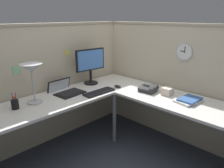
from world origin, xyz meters
The scene contains 16 objects.
ground_plane centered at (0.00, 0.00, 0.00)m, with size 6.80×6.80×0.00m, color #383D47.
cubicle_wall_back centered at (-0.36, 0.87, 0.79)m, with size 2.57×0.12×1.58m.
cubicle_wall_right centered at (0.87, -0.27, 0.79)m, with size 0.12×2.37×1.58m.
desk centered at (-0.15, -0.05, 0.63)m, with size 2.35×2.15×0.73m.
monitor centered at (0.17, 0.64, 1.02)m, with size 0.46×0.20×0.50m.
laptop centered at (-0.30, 0.59, 0.75)m, with size 0.37×0.41×0.22m.
keyboard centered at (-0.02, 0.26, 0.74)m, with size 0.43×0.14×0.02m, color black.
computer_mouse centered at (0.31, 0.24, 0.75)m, with size 0.06×0.10×0.03m, color #232326.
desk_lamp_dome centered at (-0.74, 0.54, 1.09)m, with size 0.24×0.24×0.44m.
pen_cup centered at (-0.97, 0.52, 0.78)m, with size 0.08×0.08×0.18m.
office_phone centered at (0.46, -0.16, 0.77)m, with size 0.21×0.22×0.11m.
book_stack centered at (0.49, -0.69, 0.75)m, with size 0.31×0.26×0.04m.
tissue_box centered at (0.53, -0.39, 0.78)m, with size 0.12×0.12×0.09m, color beige.
wall_clock centered at (0.82, -0.42, 1.23)m, with size 0.04×0.22×0.22m.
pinned_note_leftmost centered at (-0.09, 0.82, 1.19)m, with size 0.07×0.00×0.07m, color #EAD84C.
pinned_note_middle centered at (-0.79, 0.82, 1.07)m, with size 0.10×0.00×0.09m, color #8CCC99.
Camera 1 is at (-1.75, -1.67, 1.67)m, focal length 34.85 mm.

